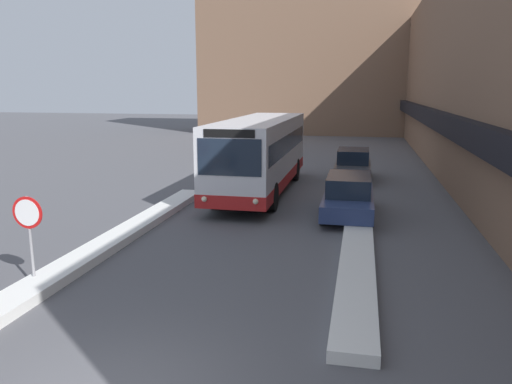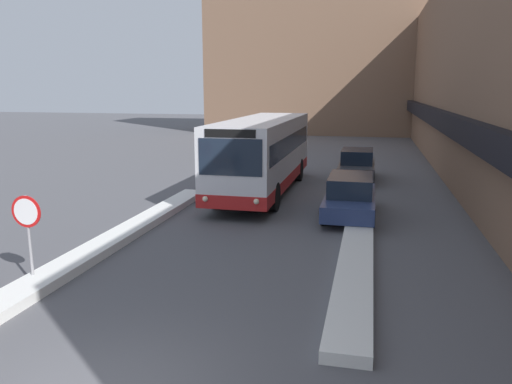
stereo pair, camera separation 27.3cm
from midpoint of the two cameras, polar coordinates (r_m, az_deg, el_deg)
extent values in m
cube|color=brown|center=(30.57, 25.48, 12.30)|extent=(5.00, 60.00, 10.95)
cube|color=black|center=(30.16, 19.92, 8.13)|extent=(0.50, 60.00, 0.90)
cube|color=brown|center=(53.62, 9.38, 17.00)|extent=(26.00, 8.00, 19.26)
cube|color=silver|center=(16.11, -14.65, -4.79)|extent=(0.90, 13.37, 0.24)
cube|color=silver|center=(14.14, 11.95, -6.98)|extent=(0.90, 11.28, 0.25)
cube|color=silver|center=(22.16, 1.20, 4.72)|extent=(2.54, 10.68, 2.83)
cube|color=red|center=(22.34, 1.18, 1.75)|extent=(2.56, 10.70, 0.49)
cube|color=#192333|center=(22.12, 1.20, 5.74)|extent=(2.57, 9.83, 0.78)
cube|color=#192333|center=(16.95, -2.52, 3.97)|extent=(2.24, 0.03, 1.27)
cube|color=black|center=(16.86, -2.54, 6.70)|extent=(1.78, 0.03, 0.28)
sphere|color=#F2EAC6|center=(17.47, -5.38, -0.79)|extent=(0.20, 0.20, 0.20)
sphere|color=#F2EAC6|center=(16.99, 0.50, -1.10)|extent=(0.20, 0.20, 0.20)
cylinder|color=black|center=(19.50, -4.13, -0.24)|extent=(0.28, 1.11, 1.11)
cylinder|color=black|center=(18.96, 2.53, -0.57)|extent=(0.28, 1.11, 1.11)
cylinder|color=black|center=(25.80, 0.19, 2.74)|extent=(0.28, 1.11, 1.11)
cylinder|color=black|center=(25.39, 5.26, 2.55)|extent=(0.28, 1.11, 1.11)
cube|color=navy|center=(18.58, 11.09, -1.09)|extent=(1.77, 4.70, 0.56)
cube|color=#192333|center=(18.57, 11.18, 0.85)|extent=(1.56, 2.58, 0.67)
cylinder|color=black|center=(17.21, 13.56, -2.97)|extent=(0.20, 0.65, 0.65)
cylinder|color=black|center=(17.25, 8.22, -2.72)|extent=(0.20, 0.65, 0.65)
cylinder|color=black|center=(20.04, 13.52, -0.89)|extent=(0.20, 0.65, 0.65)
cylinder|color=black|center=(20.08, 8.93, -0.68)|extent=(0.20, 0.65, 0.65)
cube|color=#38383D|center=(26.14, 11.72, 2.62)|extent=(1.77, 4.21, 0.58)
cube|color=#192333|center=(26.15, 11.79, 4.03)|extent=(1.55, 2.32, 0.69)
cylinder|color=black|center=(24.88, 13.47, 1.56)|extent=(0.20, 0.66, 0.66)
cylinder|color=black|center=(24.92, 9.78, 1.73)|extent=(0.20, 0.66, 0.66)
cylinder|color=black|center=(27.46, 13.45, 2.50)|extent=(0.20, 0.66, 0.66)
cylinder|color=black|center=(27.49, 10.10, 2.65)|extent=(0.20, 0.66, 0.66)
cylinder|color=gray|center=(12.88, -23.91, -5.11)|extent=(0.07, 0.07, 2.18)
cylinder|color=red|center=(12.69, -24.23, -2.05)|extent=(0.76, 0.03, 0.76)
cylinder|color=white|center=(12.67, -24.27, -2.07)|extent=(0.62, 0.01, 0.62)
camera|label=1|loc=(0.14, -89.49, 0.11)|focal=35.00mm
camera|label=2|loc=(0.14, 90.51, -0.11)|focal=35.00mm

